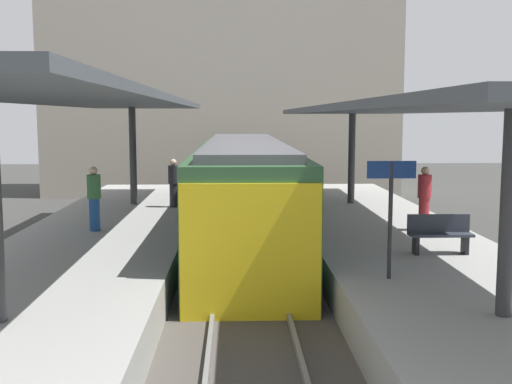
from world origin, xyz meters
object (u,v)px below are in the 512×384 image
(platform_bench, at_px, (440,233))
(passenger_far_end, at_px, (424,197))
(commuter_train, at_px, (244,191))
(passenger_mid_platform, at_px, (94,197))
(passenger_near_bench, at_px, (174,182))
(platform_sign, at_px, (391,193))

(platform_bench, xyz_separation_m, passenger_far_end, (0.51, 2.84, 0.42))
(commuter_train, height_order, platform_bench, commuter_train)
(passenger_mid_platform, bearing_deg, passenger_near_bench, 68.93)
(commuter_train, relative_size, platform_sign, 7.06)
(commuter_train, relative_size, passenger_mid_platform, 9.08)
(platform_bench, bearing_deg, platform_sign, -127.76)
(passenger_near_bench, bearing_deg, platform_bench, -48.40)
(platform_sign, height_order, passenger_mid_platform, platform_sign)
(platform_sign, distance_m, passenger_near_bench, 10.78)
(commuter_train, xyz_separation_m, passenger_far_end, (4.75, -2.84, 0.16))
(commuter_train, xyz_separation_m, passenger_near_bench, (-2.34, 1.74, 0.11))
(platform_bench, xyz_separation_m, passenger_mid_platform, (-8.27, 3.06, 0.43))
(commuter_train, height_order, passenger_near_bench, commuter_train)
(passenger_near_bench, bearing_deg, commuter_train, -36.71)
(platform_bench, bearing_deg, commuter_train, 126.81)
(commuter_train, height_order, passenger_far_end, commuter_train)
(commuter_train, height_order, passenger_mid_platform, commuter_train)
(passenger_far_end, bearing_deg, platform_bench, -100.10)
(platform_bench, relative_size, passenger_mid_platform, 0.82)
(commuter_train, distance_m, passenger_far_end, 5.54)
(passenger_near_bench, relative_size, passenger_mid_platform, 0.94)
(commuter_train, relative_size, platform_bench, 11.14)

